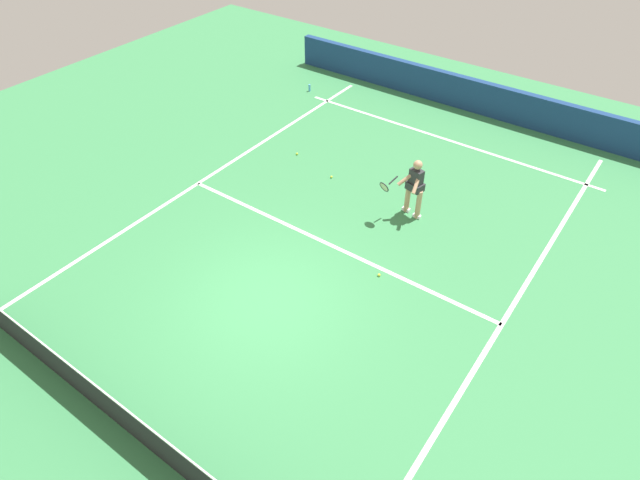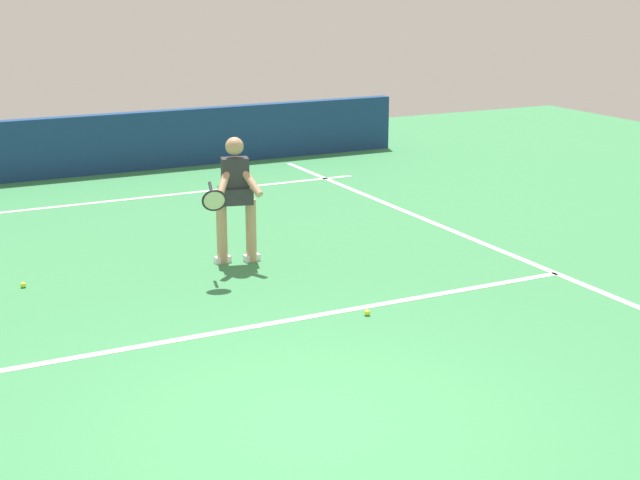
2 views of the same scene
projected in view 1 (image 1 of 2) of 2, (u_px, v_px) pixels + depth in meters
The scene contains 12 objects.
ground_plane at pixel (267, 299), 11.35m from camera, with size 27.90×27.90×0.00m, color #38844C.
court_back_wall at pixel (475, 96), 17.46m from camera, with size 13.49×0.24×1.04m, color navy.
baseline_marking at pixel (442, 138), 16.44m from camera, with size 9.49×0.10×0.01m, color white.
service_line_marking at pixel (327, 243), 12.71m from camera, with size 8.49×0.10×0.01m, color white.
sideline_left_marking at pixel (454, 403), 9.46m from camera, with size 0.10×19.46×0.01m, color white.
sideline_right_marking at pixel (133, 225), 13.23m from camera, with size 0.10×19.46×0.01m, color white.
court_net at pixel (119, 414), 8.79m from camera, with size 9.17×0.08×0.98m.
tennis_player at pixel (414, 186), 13.02m from camera, with size 0.93×0.89×1.55m.
tennis_ball_near at pixel (379, 275), 11.86m from camera, with size 0.07×0.07×0.07m, color #D1E533.
tennis_ball_mid at pixel (297, 154), 15.69m from camera, with size 0.07×0.07×0.07m, color #D1E533.
tennis_ball_far at pixel (331, 177), 14.78m from camera, with size 0.07×0.07×0.07m, color #D1E533.
water_bottle at pixel (309, 88), 18.83m from camera, with size 0.07×0.07×0.24m, color #4C9EE5.
Camera 1 is at (-5.48, 5.72, 8.29)m, focal length 30.54 mm.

